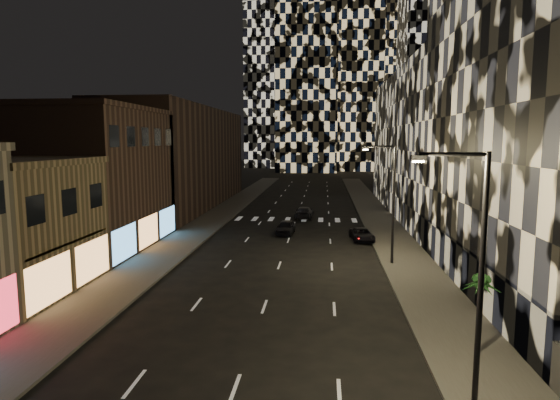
% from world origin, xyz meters
% --- Properties ---
extents(sidewalk_left, '(4.00, 120.00, 0.15)m').
position_xyz_m(sidewalk_left, '(-10.00, 50.00, 0.07)').
color(sidewalk_left, '#47443F').
rests_on(sidewalk_left, ground).
extents(sidewalk_right, '(4.00, 120.00, 0.15)m').
position_xyz_m(sidewalk_right, '(10.00, 50.00, 0.07)').
color(sidewalk_right, '#47443F').
rests_on(sidewalk_right, ground).
extents(curb_left, '(0.20, 120.00, 0.15)m').
position_xyz_m(curb_left, '(-7.90, 50.00, 0.07)').
color(curb_left, '#4C4C47').
rests_on(curb_left, ground).
extents(curb_right, '(0.20, 120.00, 0.15)m').
position_xyz_m(curb_right, '(7.90, 50.00, 0.07)').
color(curb_right, '#4C4C47').
rests_on(curb_right, ground).
extents(retail_brown, '(10.00, 15.00, 12.00)m').
position_xyz_m(retail_brown, '(-17.00, 33.50, 6.00)').
color(retail_brown, '#473228').
rests_on(retail_brown, ground).
extents(retail_filler_left, '(10.00, 40.00, 14.00)m').
position_xyz_m(retail_filler_left, '(-17.00, 60.00, 7.00)').
color(retail_filler_left, '#473228').
rests_on(retail_filler_left, ground).
extents(midrise_base, '(0.60, 25.00, 3.00)m').
position_xyz_m(midrise_base, '(12.30, 24.50, 1.50)').
color(midrise_base, '#383838').
rests_on(midrise_base, ground).
extents(midrise_filler_right, '(16.00, 40.00, 18.00)m').
position_xyz_m(midrise_filler_right, '(20.00, 57.00, 9.00)').
color(midrise_filler_right, '#232326').
rests_on(midrise_filler_right, ground).
extents(tower_center_low, '(18.00, 18.00, 95.00)m').
position_xyz_m(tower_center_low, '(-2.00, 140.00, 47.50)').
color(tower_center_low, black).
rests_on(tower_center_low, ground).
extents(streetlight_near, '(2.55, 0.25, 9.00)m').
position_xyz_m(streetlight_near, '(8.35, 10.00, 5.35)').
color(streetlight_near, black).
rests_on(streetlight_near, sidewalk_right).
extents(streetlight_far, '(2.55, 0.25, 9.00)m').
position_xyz_m(streetlight_far, '(8.35, 30.00, 5.35)').
color(streetlight_far, black).
rests_on(streetlight_far, sidewalk_right).
extents(car_dark_midlane, '(1.97, 4.23, 1.40)m').
position_xyz_m(car_dark_midlane, '(-0.50, 41.00, 0.70)').
color(car_dark_midlane, black).
rests_on(car_dark_midlane, ground).
extents(car_dark_oncoming, '(2.28, 5.06, 1.44)m').
position_xyz_m(car_dark_oncoming, '(0.97, 50.93, 0.72)').
color(car_dark_oncoming, black).
rests_on(car_dark_oncoming, ground).
extents(car_dark_rightlane, '(2.40, 4.42, 1.18)m').
position_xyz_m(car_dark_rightlane, '(7.00, 38.54, 0.59)').
color(car_dark_rightlane, black).
rests_on(car_dark_rightlane, ground).
extents(palm_tree, '(1.78, 1.80, 3.53)m').
position_xyz_m(palm_tree, '(10.22, 14.78, 3.06)').
color(palm_tree, '#47331E').
rests_on(palm_tree, sidewalk_right).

